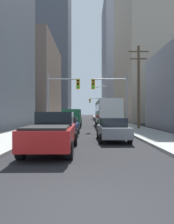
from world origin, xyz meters
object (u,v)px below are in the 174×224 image
sedan_grey (112,129)px  traffic_signal_near_right (111,92)px  pickup_truck_red (53,132)px  cargo_van_green (72,117)px  city_bus (106,112)px  sedan_navy (67,126)px  traffic_signal_far_right (97,104)px  sedan_black (75,119)px  traffic_signal_near_left (62,92)px

sedan_grey → traffic_signal_near_right: 8.81m
pickup_truck_red → cargo_van_green: cargo_van_green is taller
city_bus → sedan_navy: city_bus is taller
cargo_van_green → sedan_navy: (0.17, -8.62, -0.52)m
traffic_signal_far_right → cargo_van_green: bearing=-99.6°
cargo_van_green → sedan_grey: size_ratio=1.23×
sedan_grey → sedan_black: same height
cargo_van_green → sedan_black: size_ratio=1.24×
sedan_navy → traffic_signal_near_left: bearing=101.8°
cargo_van_green → traffic_signal_far_right: traffic_signal_far_right is taller
sedan_black → sedan_navy: bearing=-89.2°
pickup_truck_red → sedan_black: 24.08m
city_bus → traffic_signal_near_left: size_ratio=1.92×
pickup_truck_red → sedan_black: (-0.21, 24.08, -0.16)m
pickup_truck_red → traffic_signal_near_left: bearing=94.9°
sedan_navy → traffic_signal_near_right: size_ratio=0.71×
cargo_van_green → traffic_signal_near_left: bearing=-103.1°
city_bus → sedan_black: 8.15m
city_bus → traffic_signal_near_right: traffic_signal_near_right is taller
sedan_navy → sedan_black: bearing=90.8°
pickup_truck_red → city_bus: bearing=76.3°
pickup_truck_red → sedan_grey: bearing=47.2°
city_bus → sedan_navy: size_ratio=2.70×
sedan_black → cargo_van_green: bearing=-89.6°
sedan_grey → traffic_signal_near_left: (-4.34, 8.13, 3.25)m
cargo_van_green → traffic_signal_near_left: 4.68m
traffic_signal_near_right → sedan_navy: bearing=-130.4°
cargo_van_green → traffic_signal_far_right: 26.35m
pickup_truck_red → sedan_grey: size_ratio=1.28×
traffic_signal_near_left → traffic_signal_far_right: bearing=80.0°
sedan_black → traffic_signal_near_right: (4.41, -12.34, 3.27)m
sedan_grey → traffic_signal_near_right: size_ratio=0.71×
pickup_truck_red → cargo_van_green: (-0.14, 15.44, 0.35)m
sedan_navy → sedan_black: 17.26m
city_bus → pickup_truck_red: city_bus is taller
sedan_navy → traffic_signal_far_right: 34.87m
sedan_black → traffic_signal_near_left: 12.79m
cargo_van_green → traffic_signal_near_right: size_ratio=0.87×
cargo_van_green → sedan_black: (-0.06, 8.64, -0.52)m
traffic_signal_far_right → sedan_black: bearing=-104.5°
pickup_truck_red → traffic_signal_near_left: traffic_signal_near_left is taller
sedan_navy → traffic_signal_far_right: size_ratio=0.71×
cargo_van_green → city_bus: bearing=23.5°
sedan_grey → traffic_signal_far_right: traffic_signal_far_right is taller
traffic_signal_near_right → traffic_signal_far_right: size_ratio=1.00×
traffic_signal_near_left → traffic_signal_near_right: 5.21m
sedan_navy → traffic_signal_near_left: (-1.02, 4.92, 3.25)m
pickup_truck_red → traffic_signal_near_right: bearing=70.3°
sedan_navy → sedan_grey: bearing=-44.1°
cargo_van_green → traffic_signal_near_right: traffic_signal_near_right is taller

